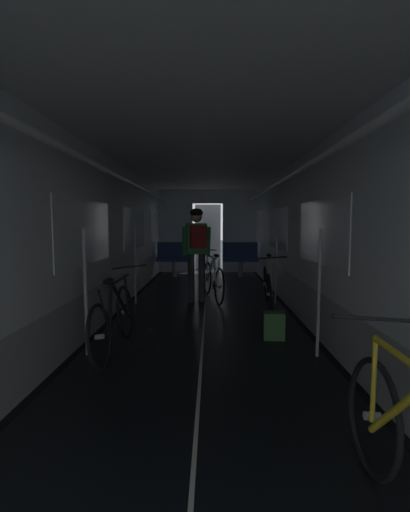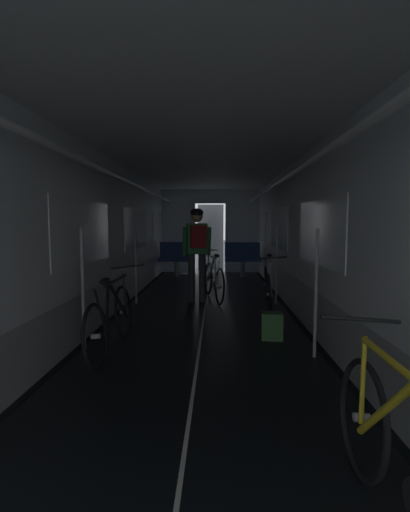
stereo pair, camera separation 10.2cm
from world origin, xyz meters
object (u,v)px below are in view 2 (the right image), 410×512
at_px(bicycle_white_in_aisle, 214,280).
at_px(bicycle_yellow, 407,470).
at_px(bench_seat_far_right, 242,256).
at_px(bicycle_silver, 268,286).
at_px(bicycle_black, 112,318).
at_px(backpack_on_floor, 272,326).
at_px(bench_seat_far_left, 177,256).
at_px(person_cyclist_aisle, 197,245).

bearing_deg(bicycle_white_in_aisle, bicycle_yellow, -80.49).
xyz_separation_m(bench_seat_far_right, bicycle_silver, (0.19, -3.65, -0.18)).
xyz_separation_m(bicycle_yellow, bicycle_white_in_aisle, (-0.90, 5.35, 0.00)).
bearing_deg(bicycle_black, bicycle_yellow, -50.68).
distance_m(bicycle_black, backpack_on_floor, 1.97).
distance_m(bench_seat_far_left, bicycle_yellow, 8.57).
xyz_separation_m(bench_seat_far_left, bicycle_yellow, (1.94, -8.34, -0.18)).
distance_m(bicycle_yellow, backpack_on_floor, 2.99).
bearing_deg(bench_seat_far_left, person_cyclist_aisle, -77.14).
relative_size(bench_seat_far_left, bench_seat_far_right, 1.00).
height_order(bicycle_silver, bicycle_white_in_aisle, bicycle_silver).
height_order(bench_seat_far_left, person_cyclist_aisle, person_cyclist_aisle).
height_order(bicycle_black, bicycle_silver, bicycle_black).
height_order(bicycle_black, person_cyclist_aisle, person_cyclist_aisle).
bearing_deg(bicycle_white_in_aisle, person_cyclist_aisle, -138.98).
bearing_deg(bench_seat_far_left, bicycle_yellow, -76.92).
xyz_separation_m(bench_seat_far_right, backpack_on_floor, (0.00, -5.37, -0.40)).
relative_size(bench_seat_far_left, bicycle_black, 0.58).
distance_m(person_cyclist_aisle, bicycle_white_in_aisle, 0.79).
relative_size(person_cyclist_aisle, bicycle_white_in_aisle, 1.04).
height_order(bench_seat_far_right, bicycle_yellow, bench_seat_far_right).
height_order(bench_seat_far_right, bicycle_black, same).
height_order(bicycle_yellow, backpack_on_floor, bicycle_yellow).
height_order(bicycle_black, bicycle_white_in_aisle, bicycle_black).
xyz_separation_m(bicycle_black, bicycle_yellow, (2.03, -2.47, 0.00)).
bearing_deg(bicycle_silver, bicycle_white_in_aisle, 145.22).
bearing_deg(bench_seat_far_right, bench_seat_far_left, 180.00).
bearing_deg(bicycle_silver, bicycle_black, -133.09).
bearing_deg(person_cyclist_aisle, bicycle_black, -107.60).
xyz_separation_m(bench_seat_far_right, bicycle_yellow, (0.14, -8.34, -0.18)).
xyz_separation_m(bicycle_silver, backpack_on_floor, (-0.19, -1.72, -0.21)).
bearing_deg(bicycle_yellow, bicycle_black, 129.32).
relative_size(bicycle_silver, person_cyclist_aisle, 0.98).
distance_m(bench_seat_far_left, person_cyclist_aisle, 3.37).
xyz_separation_m(bench_seat_far_left, bicycle_black, (-0.09, -5.87, -0.19)).
height_order(bicycle_silver, backpack_on_floor, bicycle_silver).
distance_m(bicycle_silver, bicycle_white_in_aisle, 1.15).
bearing_deg(bicycle_silver, bicycle_yellow, -90.61).
bearing_deg(bicycle_black, backpack_on_floor, 14.83).
distance_m(bicycle_black, bicycle_silver, 3.04).
height_order(bench_seat_far_left, bicycle_black, same).
bearing_deg(bicycle_silver, bench_seat_far_left, 118.61).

